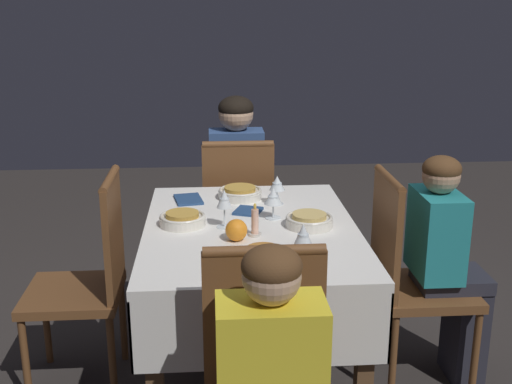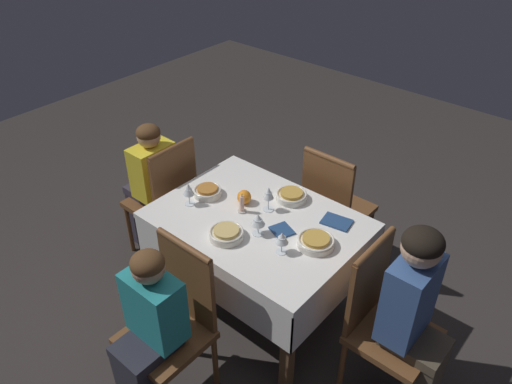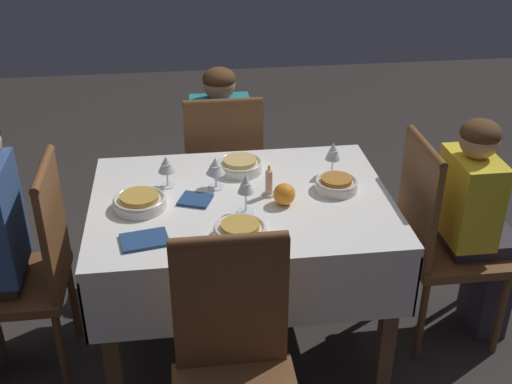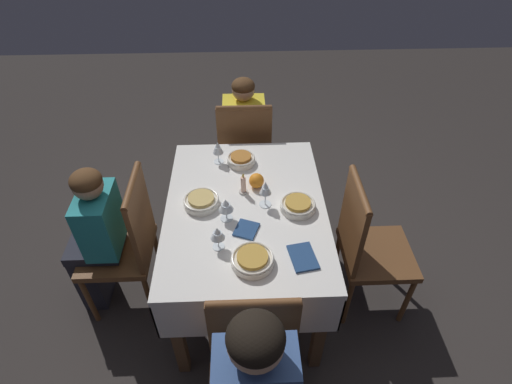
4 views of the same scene
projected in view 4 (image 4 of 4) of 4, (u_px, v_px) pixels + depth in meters
The scene contains 20 objects.
ground_plane at pixel (248, 287), 2.71m from camera, with size 8.00×8.00×0.00m, color #332D2B.
dining_table at pixel (246, 220), 2.27m from camera, with size 1.20×0.88×0.77m.
chair_east at pixel (255, 382), 1.72m from camera, with size 0.41×0.41×0.97m.
chair_west at pixel (245, 151), 2.99m from camera, with size 0.41×0.41×0.97m.
chair_south at pixel (127, 241), 2.32m from camera, with size 0.41×0.41×0.97m.
chair_north at pixel (367, 244), 2.30m from camera, with size 0.41×0.41×0.97m.
person_child_yellow at pixel (244, 132), 3.08m from camera, with size 0.33×0.30×1.05m.
person_child_teal at pixel (95, 237), 2.28m from camera, with size 0.30×0.33×1.05m.
bowl_east at pixel (253, 259), 1.88m from camera, with size 0.21×0.21×0.06m.
wine_glass_east at pixel (217, 234), 1.91m from camera, with size 0.07×0.07×0.14m.
bowl_west at pixel (241, 159), 2.47m from camera, with size 0.18×0.18×0.06m.
wine_glass_west at pixel (218, 148), 2.43m from camera, with size 0.07×0.07×0.15m.
bowl_south at pixel (201, 201), 2.19m from camera, with size 0.20×0.20×0.06m.
wine_glass_south at pixel (226, 205), 2.06m from camera, with size 0.08×0.08×0.14m.
bowl_north at pixel (298, 205), 2.16m from camera, with size 0.19×0.19×0.06m.
wine_glass_north at pixel (266, 189), 2.13m from camera, with size 0.07×0.07×0.16m.
candle_centerpiece at pixel (243, 186), 2.25m from camera, with size 0.05×0.05×0.14m.
orange_fruit at pixel (256, 181), 2.29m from camera, with size 0.09×0.09×0.09m, color orange.
napkin_red_folded at pixel (303, 257), 1.92m from camera, with size 0.19×0.15×0.01m.
napkin_spare_side at pixel (245, 229), 2.06m from camera, with size 0.15×0.15×0.01m.
Camera 4 is at (1.59, -0.01, 2.28)m, focal length 28.00 mm.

